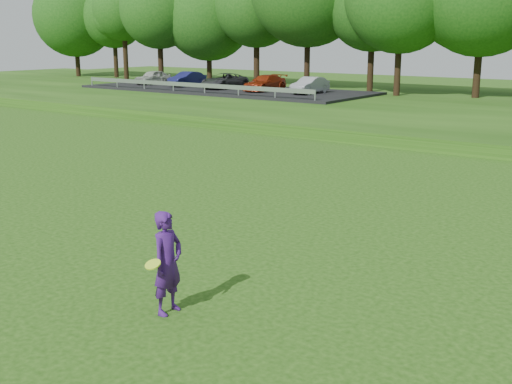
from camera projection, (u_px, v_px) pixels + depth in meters
The scene contains 4 objects.
ground at pixel (106, 307), 11.75m from camera, with size 140.00×140.00×0.00m, color #1B410C.
walking_path at pixel (468, 152), 27.40m from camera, with size 130.00×1.60×0.04m, color gray.
parking_lot at pixel (224, 85), 50.95m from camera, with size 24.00×9.00×1.38m.
woman at pixel (168, 263), 11.33m from camera, with size 0.50×0.91×1.88m.
Camera 1 is at (8.69, -7.15, 4.83)m, focal length 45.00 mm.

